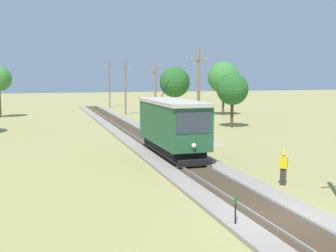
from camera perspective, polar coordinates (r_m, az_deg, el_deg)
The scene contains 16 objects.
ground_plane at distance 15.68m, azimuth 15.53°, elevation -13.19°, with size 260.00×260.00×0.00m, color #9E9356.
track_ballast at distance 15.65m, azimuth 15.54°, elevation -12.88°, with size 4.20×120.00×0.18m, color gray.
sleeper_bed at distance 15.62m, azimuth 15.55°, elevation -12.56°, with size 2.04×120.00×0.01m, color #423323.
rail_left at distance 15.23m, azimuth 13.22°, elevation -12.73°, with size 0.07×120.00×0.14m, color gray.
rail_right at distance 15.98m, azimuth 17.78°, elevation -11.93°, with size 0.07×120.00×0.14m, color gray.
red_tram at distance 26.65m, azimuth 0.61°, elevation 0.18°, with size 2.60×8.54×4.79m.
utility_pole_near_tram at distance 30.36m, azimuth 4.36°, elevation 4.13°, with size 1.40×0.52×7.52m.
utility_pole_mid at distance 42.00m, azimuth -1.80°, elevation 4.37°, with size 1.40×0.52×6.72m.
utility_pole_far at distance 57.37m, azimuth -6.03°, elevation 5.41°, with size 1.40×0.58×7.49m.
utility_pole_distant at distance 71.46m, azimuth -8.28°, elevation 5.94°, with size 1.40×0.58×8.17m.
trackside_signal_marker at distance 14.67m, azimuth 9.52°, elevation -11.69°, with size 0.21×0.21×1.18m.
gravel_pile at distance 32.49m, azimuth 4.63°, elevation -1.59°, with size 3.08×3.08×1.05m, color #9E998E.
track_worker at distance 20.75m, azimuth 16.03°, elevation -5.42°, with size 0.43×0.44×1.78m.
tree_left_near at distance 43.18m, azimuth 9.10°, elevation 5.15°, with size 3.37×3.37×5.75m.
tree_right_far at distance 60.79m, azimuth 0.96°, elevation 6.21°, with size 4.57×4.57×6.85m.
tree_horizon at distance 56.95m, azimuth 7.87°, elevation 6.80°, with size 4.42×4.42×7.48m.
Camera 1 is at (-8.10, -12.33, 5.33)m, focal length 43.07 mm.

